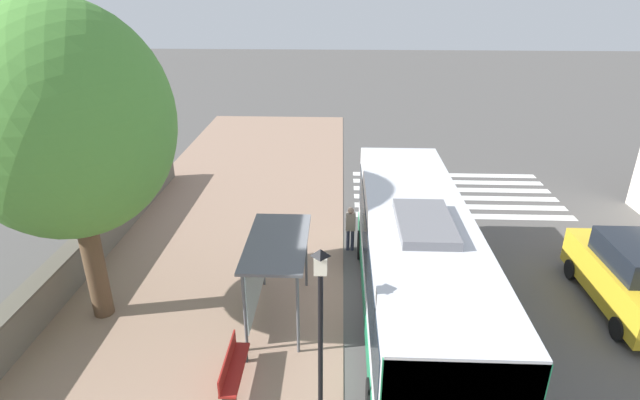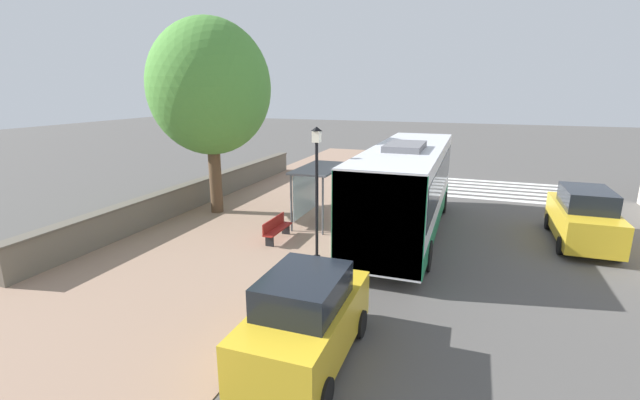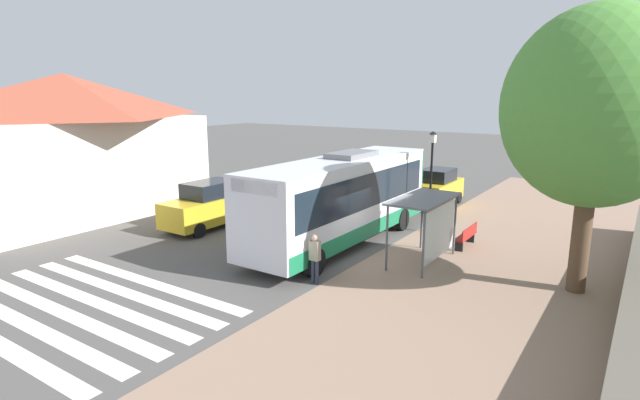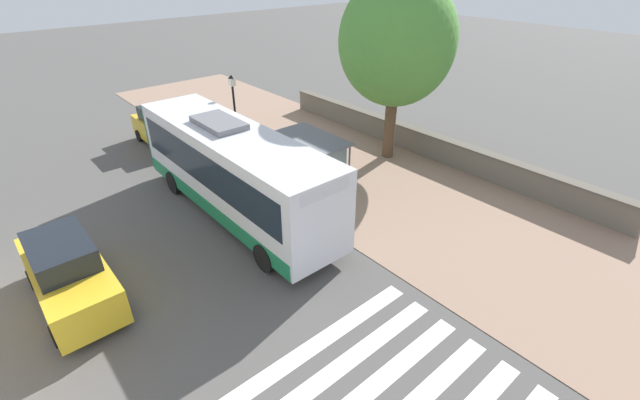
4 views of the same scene
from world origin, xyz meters
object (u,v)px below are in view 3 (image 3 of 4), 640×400
Objects in this scene: bench at (467,236)px; bus at (341,198)px; shade_tree at (596,108)px; street_lamp_near at (431,173)px; parked_car_far_lane at (210,205)px; parked_car_behind_bus at (437,188)px; pedestrian at (315,255)px; bus_shelter at (428,209)px.

bus is at bearing 27.71° from bench.
street_lamp_near is at bearing -31.29° from shade_tree.
parked_car_far_lane is at bearing 29.15° from street_lamp_near.
street_lamp_near is at bearing -150.85° from parked_car_far_lane.
parked_car_far_lane is at bearing 18.04° from bench.
shade_tree reaches higher than street_lamp_near.
parked_car_behind_bus is at bearing -72.25° from street_lamp_near.
parked_car_behind_bus is at bearing -94.21° from bus.
street_lamp_near is 0.52× the size of shade_tree.
parked_car_far_lane is (8.01, -3.09, 0.04)m from pedestrian.
street_lamp_near reaches higher than parked_car_behind_bus.
bus_shelter is 6.16m from shade_tree.
bus is 5.27m from bench.
bus_shelter is at bearing 76.81° from bench.
shade_tree is (-7.19, -4.04, 4.70)m from pedestrian.
bench is at bearing 120.04° from parked_car_behind_bus.
street_lamp_near is 10.14m from parked_car_far_lane.
pedestrian is (-1.61, 4.28, -0.94)m from bus.
bus_shelter reaches higher than bench.
pedestrian is 0.37× the size of street_lamp_near.
bus is 2.37× the size of street_lamp_near.
bus is 9.04m from parked_car_behind_bus.
parked_car_behind_bus reaches higher than bench.
bench is at bearing -30.93° from shade_tree.
bus reaches higher than bench.
bench is 3.33m from street_lamp_near.
parked_car_far_lane is at bearing 4.62° from bus_shelter.
shade_tree reaches higher than bench.
street_lamp_near is 5.79m from parked_car_behind_bus.
pedestrian is at bearing 60.31° from bus_shelter.
shade_tree is at bearing -150.63° from pedestrian.
parked_car_behind_bus is (3.19, -9.33, -1.05)m from bus_shelter.
bench is at bearing 147.98° from street_lamp_near.
pedestrian is at bearing 110.68° from bus.
bus is at bearing -1.51° from shade_tree.
bench is at bearing -103.19° from bus_shelter.
parked_car_far_lane is (8.74, 4.88, -1.64)m from street_lamp_near.
bench is 0.21× the size of shade_tree.
bench is 7.24m from shade_tree.
street_lamp_near reaches higher than pedestrian.
bus is 5.86× the size of bench.
parked_car_far_lane is (10.88, 3.54, 0.54)m from bench.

